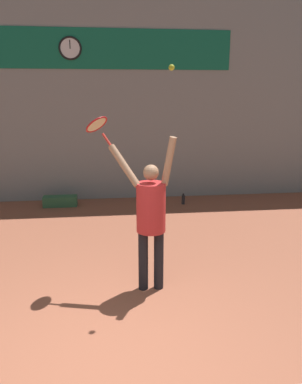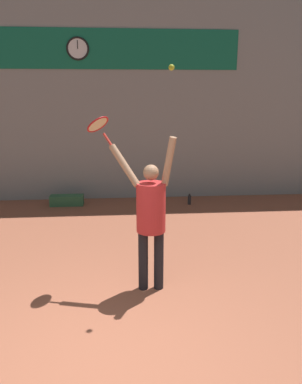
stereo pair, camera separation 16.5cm
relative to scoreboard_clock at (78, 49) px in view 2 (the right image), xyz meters
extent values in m
plane|color=#9E563D|center=(0.66, -6.32, -3.60)|extent=(18.00, 18.00, 0.00)
cube|color=gray|center=(0.66, 0.08, -1.10)|extent=(18.00, 0.10, 5.00)
cube|color=#146B4C|center=(0.66, 0.02, 0.00)|extent=(6.24, 0.02, 0.90)
cylinder|color=white|center=(0.00, 0.00, 0.00)|extent=(0.48, 0.02, 0.48)
torus|color=black|center=(0.00, 0.00, 0.00)|extent=(0.53, 0.05, 0.53)
cube|color=black|center=(0.00, -0.01, 0.08)|extent=(0.02, 0.01, 0.19)
cylinder|color=black|center=(1.21, -4.67, -3.19)|extent=(0.13, 0.13, 0.83)
cylinder|color=black|center=(1.42, -4.67, -3.19)|extent=(0.13, 0.13, 0.83)
cylinder|color=red|center=(1.31, -4.67, -2.45)|extent=(0.38, 0.38, 0.65)
sphere|color=tan|center=(1.31, -4.67, -1.99)|extent=(0.20, 0.20, 0.20)
cylinder|color=tan|center=(1.53, -4.71, -1.85)|extent=(0.22, 0.20, 0.63)
cylinder|color=tan|center=(0.98, -4.54, -1.92)|extent=(0.43, 0.37, 0.53)
cylinder|color=red|center=(0.77, -4.37, -1.61)|extent=(0.14, 0.13, 0.17)
torus|color=red|center=(0.65, -4.26, -1.42)|extent=(0.40, 0.41, 0.23)
cylinder|color=beige|center=(0.65, -4.26, -1.42)|extent=(0.34, 0.35, 0.19)
sphere|color=#CCDB2D|center=(1.55, -4.75, -0.73)|extent=(0.07, 0.07, 0.07)
cylinder|color=#262628|center=(2.57, -0.70, -3.49)|extent=(0.08, 0.08, 0.22)
cylinder|color=black|center=(2.57, -0.70, -3.36)|extent=(0.04, 0.04, 0.04)
cube|color=#33663F|center=(-0.37, -0.53, -3.48)|extent=(0.79, 0.29, 0.24)
camera|label=1|loc=(0.77, -9.26, -1.05)|focal=35.00mm
camera|label=2|loc=(0.94, -9.28, -1.05)|focal=35.00mm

